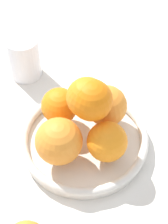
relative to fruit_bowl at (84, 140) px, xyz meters
name	(u,v)px	position (x,y,z in m)	size (l,w,h in m)	color
ground_plane	(84,145)	(0.00, 0.00, -0.02)	(4.00, 4.00, 0.00)	silver
fruit_bowl	(84,140)	(0.00, 0.00, 0.00)	(0.25, 0.25, 0.03)	silver
orange_pile	(84,117)	(0.00, 0.00, 0.07)	(0.20, 0.19, 0.14)	orange
drinking_glass	(24,57)	(-0.08, -0.23, 0.03)	(0.07, 0.07, 0.10)	white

